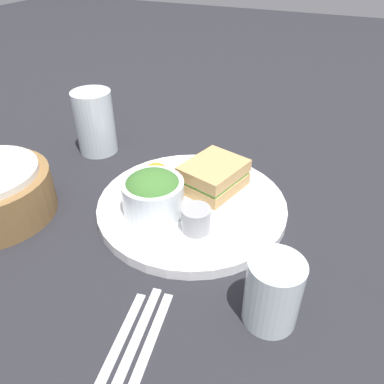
# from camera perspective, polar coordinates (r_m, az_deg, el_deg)

# --- Properties ---
(ground_plane) EXTENTS (4.00, 4.00, 0.00)m
(ground_plane) POSITION_cam_1_polar(r_m,az_deg,el_deg) (0.67, 0.00, -2.69)
(ground_plane) COLOR #232328
(plate) EXTENTS (0.33, 0.33, 0.02)m
(plate) POSITION_cam_1_polar(r_m,az_deg,el_deg) (0.66, 0.00, -2.07)
(plate) COLOR white
(plate) RESTS_ON ground_plane
(sandwich) EXTENTS (0.13, 0.12, 0.05)m
(sandwich) POSITION_cam_1_polar(r_m,az_deg,el_deg) (0.68, 3.30, 2.48)
(sandwich) COLOR tan
(sandwich) RESTS_ON plate
(salad_bowl) EXTENTS (0.10, 0.10, 0.07)m
(salad_bowl) POSITION_cam_1_polar(r_m,az_deg,el_deg) (0.62, -5.96, -0.09)
(salad_bowl) COLOR white
(salad_bowl) RESTS_ON plate
(dressing_cup) EXTENTS (0.05, 0.05, 0.04)m
(dressing_cup) POSITION_cam_1_polar(r_m,az_deg,el_deg) (0.58, 0.62, -4.21)
(dressing_cup) COLOR #99999E
(dressing_cup) RESTS_ON plate
(orange_wedge) EXTENTS (0.05, 0.05, 0.05)m
(orange_wedge) POSITION_cam_1_polar(r_m,az_deg,el_deg) (0.68, -5.47, 2.38)
(orange_wedge) COLOR orange
(orange_wedge) RESTS_ON plate
(drink_glass) EXTENTS (0.08, 0.08, 0.14)m
(drink_glass) POSITION_cam_1_polar(r_m,az_deg,el_deg) (0.84, -14.57, 10.24)
(drink_glass) COLOR silver
(drink_glass) RESTS_ON ground_plane
(fork) EXTENTS (0.19, 0.04, 0.01)m
(fork) POSITION_cam_1_polar(r_m,az_deg,el_deg) (0.48, -7.41, -23.93)
(fork) COLOR silver
(fork) RESTS_ON ground_plane
(knife) EXTENTS (0.20, 0.04, 0.01)m
(knife) POSITION_cam_1_polar(r_m,az_deg,el_deg) (0.48, -9.58, -23.34)
(knife) COLOR silver
(knife) RESTS_ON ground_plane
(spoon) EXTENTS (0.17, 0.04, 0.01)m
(spoon) POSITION_cam_1_polar(r_m,az_deg,el_deg) (0.49, -11.69, -22.74)
(spoon) COLOR silver
(spoon) RESTS_ON ground_plane
(water_glass) EXTENTS (0.07, 0.07, 0.10)m
(water_glass) POSITION_cam_1_polar(r_m,az_deg,el_deg) (0.48, 12.22, -14.68)
(water_glass) COLOR silver
(water_glass) RESTS_ON ground_plane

